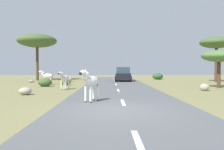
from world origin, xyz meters
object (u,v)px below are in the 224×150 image
object	(u,v)px
car_0	(123,75)
rock_4	(25,91)
tree_3	(216,43)
zebra_2	(64,79)
bush_2	(45,82)
bush_4	(158,76)
zebra_1	(47,76)
rock_2	(31,81)
tree_0	(219,56)
zebra_0	(91,82)
tree_1	(37,41)
bush_3	(66,82)
rock_3	(69,79)
rock_0	(204,87)

from	to	relation	value
car_0	rock_4	distance (m)	16.02
car_0	tree_3	size ratio (longest dim) A/B	0.82
zebra_2	tree_3	bearing A→B (deg)	-129.20
zebra_2	bush_2	bearing A→B (deg)	-31.44
bush_4	zebra_1	bearing A→B (deg)	-142.93
rock_2	tree_0	bearing A→B (deg)	-21.79
zebra_1	rock_2	world-z (taller)	zebra_1
zebra_0	rock_4	bearing A→B (deg)	-9.43
rock_4	zebra_0	bearing A→B (deg)	-37.00
tree_1	bush_3	world-z (taller)	tree_1
car_0	rock_3	bearing A→B (deg)	-170.84
zebra_0	rock_0	size ratio (longest dim) A/B	2.26
rock_0	zebra_0	bearing A→B (deg)	-144.04
zebra_2	bush_4	xyz separation A→B (m)	(10.57, 15.65, -0.40)
zebra_2	rock_4	xyz separation A→B (m)	(-1.80, -3.48, -0.63)
bush_2	bush_4	bearing A→B (deg)	44.02
zebra_0	rock_2	size ratio (longest dim) A/B	2.60
zebra_0	bush_4	world-z (taller)	zebra_0
rock_0	zebra_2	bearing A→B (deg)	174.37
zebra_0	tree_1	distance (m)	22.71
zebra_2	rock_2	distance (m)	10.33
zebra_0	bush_2	xyz separation A→B (m)	(-5.02, 9.93, -0.63)
zebra_0	tree_1	xyz separation A→B (m)	(-8.95, 20.41, 4.35)
car_0	tree_1	size ratio (longest dim) A/B	0.70
tree_0	bush_4	size ratio (longest dim) A/B	2.08
zebra_1	bush_3	xyz separation A→B (m)	(2.09, -0.92, -0.59)
tree_1	rock_3	xyz separation A→B (m)	(4.87, -3.44, -5.02)
bush_2	rock_3	distance (m)	7.10
zebra_0	rock_2	xyz separation A→B (m)	(-8.16, 15.50, -0.85)
zebra_1	rock_3	bearing A→B (deg)	-14.05
car_0	rock_3	world-z (taller)	car_0
zebra_0	rock_0	xyz separation A→B (m)	(7.95, 5.77, -0.74)
bush_3	bush_4	xyz separation A→B (m)	(11.34, 11.07, 0.18)
car_0	zebra_2	bearing A→B (deg)	-112.79
bush_4	rock_4	bearing A→B (deg)	-122.90
zebra_1	bush_2	world-z (taller)	zebra_1
rock_3	rock_0	bearing A→B (deg)	-42.95
tree_0	bush_3	distance (m)	14.12
car_0	zebra_0	bearing A→B (deg)	-95.53
zebra_1	zebra_2	distance (m)	6.20
zebra_2	tree_1	world-z (taller)	tree_1
car_0	rock_2	size ratio (longest dim) A/B	7.13
rock_3	bush_2	bearing A→B (deg)	-97.60
zebra_0	bush_4	bearing A→B (deg)	-81.93
tree_3	rock_4	size ratio (longest dim) A/B	6.64
zebra_0	bush_4	xyz separation A→B (m)	(7.95, 22.46, -0.55)
rock_3	bush_4	bearing A→B (deg)	24.53
tree_0	bush_3	size ratio (longest dim) A/B	3.36
tree_3	rock_4	xyz separation A→B (m)	(-18.00, -12.77, -4.40)
tree_0	car_0	bearing A→B (deg)	128.36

